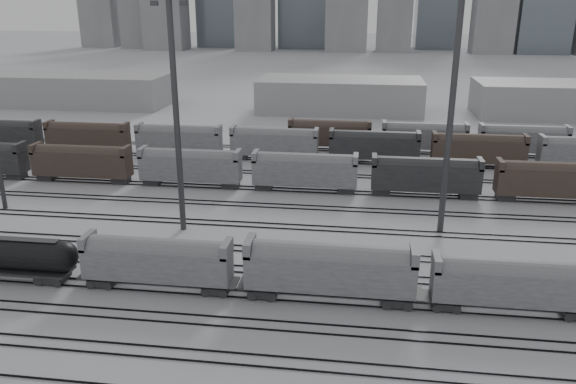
# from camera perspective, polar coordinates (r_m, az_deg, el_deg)

# --- Properties ---
(ground) EXTENTS (900.00, 900.00, 0.00)m
(ground) POSITION_cam_1_polar(r_m,az_deg,el_deg) (54.38, -10.57, -10.31)
(ground) COLOR silver
(ground) RESTS_ON ground
(tracks) EXTENTS (220.00, 71.50, 0.16)m
(tracks) POSITION_cam_1_polar(r_m,az_deg,el_deg) (69.50, -6.17, -3.33)
(tracks) COLOR black
(tracks) RESTS_ON ground
(hopper_car_a) EXTENTS (14.22, 2.82, 5.08)m
(hopper_car_a) POSITION_cam_1_polar(r_m,az_deg,el_deg) (54.65, -13.16, -6.64)
(hopper_car_a) COLOR black
(hopper_car_a) RESTS_ON ground
(hopper_car_b) EXTENTS (15.48, 3.07, 5.53)m
(hopper_car_b) POSITION_cam_1_polar(r_m,az_deg,el_deg) (51.28, 4.28, -7.58)
(hopper_car_b) COLOR black
(hopper_car_b) RESTS_ON ground
(hopper_car_c) EXTENTS (13.96, 2.77, 4.99)m
(hopper_car_c) POSITION_cam_1_polar(r_m,az_deg,el_deg) (53.14, 21.94, -8.42)
(hopper_car_c) COLOR black
(hopper_car_c) RESTS_ON ground
(light_mast_c) EXTENTS (4.33, 0.69, 27.04)m
(light_mast_c) POSITION_cam_1_polar(r_m,az_deg,el_deg) (65.16, -11.32, 8.01)
(light_mast_c) COLOR #38383B
(light_mast_c) RESTS_ON ground
(light_mast_d) EXTENTS (4.48, 0.72, 27.99)m
(light_mast_d) POSITION_cam_1_polar(r_m,az_deg,el_deg) (65.65, 16.28, 8.15)
(light_mast_d) COLOR #38383B
(light_mast_d) RESTS_ON ground
(bg_string_near) EXTENTS (151.00, 3.00, 5.60)m
(bg_string_near) POSITION_cam_1_polar(r_m,az_deg,el_deg) (80.76, 1.72, 2.01)
(bg_string_near) COLOR gray
(bg_string_near) RESTS_ON ground
(bg_string_mid) EXTENTS (151.00, 3.00, 5.60)m
(bg_string_mid) POSITION_cam_1_polar(r_m,az_deg,el_deg) (95.80, 8.73, 4.50)
(bg_string_mid) COLOR black
(bg_string_mid) RESTS_ON ground
(bg_string_far) EXTENTS (66.00, 3.00, 5.60)m
(bg_string_far) POSITION_cam_1_polar(r_m,az_deg,el_deg) (105.37, 18.28, 5.08)
(bg_string_far) COLOR #44322B
(bg_string_far) RESTS_ON ground
(warehouse_left) EXTENTS (50.00, 18.00, 8.00)m
(warehouse_left) POSITION_cam_1_polar(r_m,az_deg,el_deg) (160.73, -20.87, 9.72)
(warehouse_left) COLOR #9F9FA1
(warehouse_left) RESTS_ON ground
(warehouse_mid) EXTENTS (40.00, 18.00, 8.00)m
(warehouse_mid) POSITION_cam_1_polar(r_m,az_deg,el_deg) (141.75, 5.30, 9.78)
(warehouse_mid) COLOR #9F9FA1
(warehouse_mid) RESTS_ON ground
(warehouse_right) EXTENTS (35.00, 18.00, 8.00)m
(warehouse_right) POSITION_cam_1_polar(r_m,az_deg,el_deg) (148.30, 25.20, 8.49)
(warehouse_right) COLOR #9F9FA1
(warehouse_right) RESTS_ON ground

